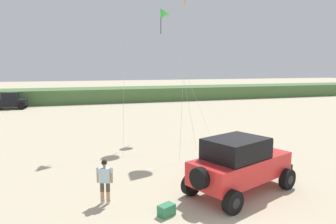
# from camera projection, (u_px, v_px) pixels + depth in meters

# --- Properties ---
(dune_ridge) EXTENTS (90.00, 6.72, 1.92)m
(dune_ridge) POSITION_uv_depth(u_px,v_px,m) (119.00, 94.00, 46.38)
(dune_ridge) COLOR #4C703D
(dune_ridge) RESTS_ON ground_plane
(jeep) EXTENTS (5.00, 3.82, 2.26)m
(jeep) POSITION_uv_depth(u_px,v_px,m) (240.00, 163.00, 12.44)
(jeep) COLOR red
(jeep) RESTS_ON ground_plane
(person_watching) EXTENTS (0.59, 0.41, 1.67)m
(person_watching) POSITION_uv_depth(u_px,v_px,m) (105.00, 179.00, 11.45)
(person_watching) COLOR tan
(person_watching) RESTS_ON ground_plane
(cooler_box) EXTENTS (0.66, 0.57, 0.38)m
(cooler_box) POSITION_uv_depth(u_px,v_px,m) (166.00, 210.00, 10.61)
(cooler_box) COLOR #2D7F51
(cooler_box) RESTS_ON ground_plane
(distant_pickup) EXTENTS (4.71, 2.62, 1.98)m
(distant_pickup) POSITION_uv_depth(u_px,v_px,m) (7.00, 101.00, 37.34)
(distant_pickup) COLOR black
(distant_pickup) RESTS_ON ground_plane
(kite_black_sled) EXTENTS (2.93, 4.72, 9.30)m
(kite_black_sled) POSITION_uv_depth(u_px,v_px,m) (163.00, 15.00, 23.23)
(kite_black_sled) COLOR green
(kite_black_sled) RESTS_ON ground_plane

